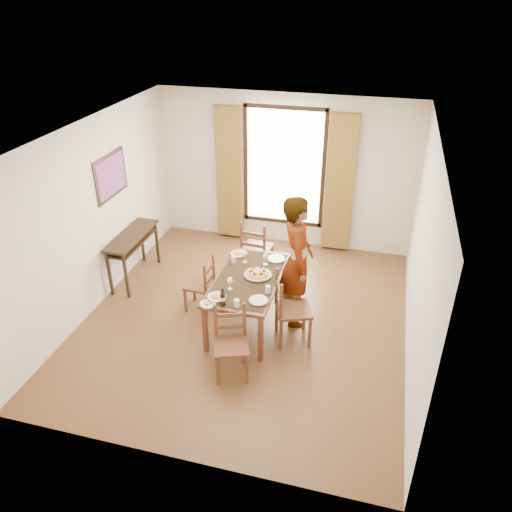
% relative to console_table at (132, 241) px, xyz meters
% --- Properties ---
extents(ground, '(5.00, 5.00, 0.00)m').
position_rel_console_table_xyz_m(ground, '(2.03, -0.60, -0.68)').
color(ground, '#4F3718').
rests_on(ground, ground).
extents(room_shell, '(4.60, 5.10, 2.74)m').
position_rel_console_table_xyz_m(room_shell, '(2.03, -0.47, 0.86)').
color(room_shell, beige).
rests_on(room_shell, ground).
extents(console_table, '(0.38, 1.20, 0.80)m').
position_rel_console_table_xyz_m(console_table, '(0.00, 0.00, 0.00)').
color(console_table, black).
rests_on(console_table, ground).
extents(dining_table, '(0.86, 1.61, 0.76)m').
position_rel_console_table_xyz_m(dining_table, '(2.09, -0.68, -0.00)').
color(dining_table, brown).
rests_on(dining_table, ground).
extents(chair_west, '(0.39, 0.39, 0.85)m').
position_rel_console_table_xyz_m(chair_west, '(1.34, -0.53, -0.29)').
color(chair_west, brown).
rests_on(chair_west, ground).
extents(chair_north, '(0.48, 0.48, 1.01)m').
position_rel_console_table_xyz_m(chair_north, '(1.87, 0.61, -0.22)').
color(chair_north, brown).
rests_on(chair_north, ground).
extents(chair_south, '(0.53, 0.53, 0.93)m').
position_rel_console_table_xyz_m(chair_south, '(2.17, -1.72, -0.25)').
color(chair_south, brown).
rests_on(chair_south, ground).
extents(chair_east, '(0.58, 0.58, 1.02)m').
position_rel_console_table_xyz_m(chair_east, '(2.74, -0.90, -0.21)').
color(chair_east, brown).
rests_on(chair_east, ground).
extents(man, '(0.91, 0.79, 1.90)m').
position_rel_console_table_xyz_m(man, '(2.71, -0.41, 0.27)').
color(man, gray).
rests_on(man, ground).
extents(plate_sw, '(0.27, 0.27, 0.05)m').
position_rel_console_table_xyz_m(plate_sw, '(1.84, -1.26, 0.10)').
color(plate_sw, silver).
rests_on(plate_sw, dining_table).
extents(plate_se, '(0.27, 0.27, 0.05)m').
position_rel_console_table_xyz_m(plate_se, '(2.38, -1.19, 0.10)').
color(plate_se, silver).
rests_on(plate_se, dining_table).
extents(plate_nw, '(0.27, 0.27, 0.05)m').
position_rel_console_table_xyz_m(plate_nw, '(1.78, -0.10, 0.10)').
color(plate_nw, silver).
rests_on(plate_nw, dining_table).
extents(plate_ne, '(0.27, 0.27, 0.05)m').
position_rel_console_table_xyz_m(plate_ne, '(2.35, -0.10, 0.10)').
color(plate_ne, silver).
rests_on(plate_ne, dining_table).
extents(pasta_platter, '(0.40, 0.40, 0.10)m').
position_rel_console_table_xyz_m(pasta_platter, '(2.21, -0.60, 0.12)').
color(pasta_platter, '#B35617').
rests_on(pasta_platter, dining_table).
extents(caprese_plate, '(0.20, 0.20, 0.04)m').
position_rel_console_table_xyz_m(caprese_plate, '(1.78, -1.42, 0.09)').
color(caprese_plate, silver).
rests_on(caprese_plate, dining_table).
extents(wine_glass_a, '(0.08, 0.08, 0.18)m').
position_rel_console_table_xyz_m(wine_glass_a, '(1.94, -1.02, 0.16)').
color(wine_glass_a, white).
rests_on(wine_glass_a, dining_table).
extents(wine_glass_b, '(0.08, 0.08, 0.18)m').
position_rel_console_table_xyz_m(wine_glass_b, '(2.24, -0.28, 0.16)').
color(wine_glass_b, white).
rests_on(wine_glass_b, dining_table).
extents(wine_glass_c, '(0.08, 0.08, 0.18)m').
position_rel_console_table_xyz_m(wine_glass_c, '(1.94, -0.30, 0.16)').
color(wine_glass_c, white).
rests_on(wine_glass_c, dining_table).
extents(tumbler_a, '(0.07, 0.07, 0.10)m').
position_rel_console_table_xyz_m(tumbler_a, '(2.44, -0.97, 0.12)').
color(tumbler_a, silver).
rests_on(tumbler_a, dining_table).
extents(tumbler_b, '(0.07, 0.07, 0.10)m').
position_rel_console_table_xyz_m(tumbler_b, '(1.78, -0.34, 0.12)').
color(tumbler_b, silver).
rests_on(tumbler_b, dining_table).
extents(tumbler_c, '(0.07, 0.07, 0.10)m').
position_rel_console_table_xyz_m(tumbler_c, '(2.14, -1.37, 0.12)').
color(tumbler_c, silver).
rests_on(tumbler_c, dining_table).
extents(wine_bottle, '(0.07, 0.07, 0.25)m').
position_rel_console_table_xyz_m(wine_bottle, '(1.97, -1.39, 0.20)').
color(wine_bottle, black).
rests_on(wine_bottle, dining_table).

